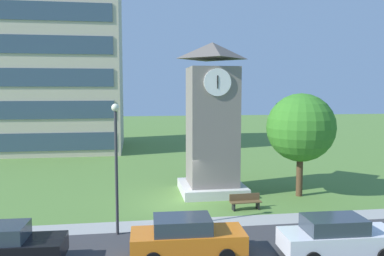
{
  "coord_description": "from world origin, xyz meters",
  "views": [
    {
      "loc": [
        -2.7,
        -22.54,
        6.8
      ],
      "look_at": [
        1.18,
        3.54,
        4.23
      ],
      "focal_mm": 36.8,
      "sensor_mm": 36.0,
      "label": 1
    }
  ],
  "objects_px": {
    "clock_tower": "(212,127)",
    "parked_car_orange": "(187,237)",
    "tree_streetside": "(301,128)",
    "parked_car_white": "(338,237)",
    "street_lamp": "(116,155)",
    "park_bench": "(245,201)",
    "parked_car_black": "(0,246)"
  },
  "relations": [
    {
      "from": "park_bench",
      "to": "street_lamp",
      "type": "distance_m",
      "value": 8.32
    },
    {
      "from": "parked_car_black",
      "to": "parked_car_white",
      "type": "relative_size",
      "value": 0.98
    },
    {
      "from": "street_lamp",
      "to": "tree_streetside",
      "type": "xyz_separation_m",
      "value": [
        11.29,
        5.19,
        0.6
      ]
    },
    {
      "from": "clock_tower",
      "to": "park_bench",
      "type": "height_order",
      "value": "clock_tower"
    },
    {
      "from": "tree_streetside",
      "to": "parked_car_white",
      "type": "height_order",
      "value": "tree_streetside"
    },
    {
      "from": "parked_car_orange",
      "to": "street_lamp",
      "type": "bearing_deg",
      "value": 133.76
    },
    {
      "from": "street_lamp",
      "to": "parked_car_white",
      "type": "relative_size",
      "value": 1.29
    },
    {
      "from": "park_bench",
      "to": "tree_streetside",
      "type": "xyz_separation_m",
      "value": [
        4.24,
        2.3,
        3.94
      ]
    },
    {
      "from": "clock_tower",
      "to": "parked_car_orange",
      "type": "bearing_deg",
      "value": -107.11
    },
    {
      "from": "parked_car_black",
      "to": "street_lamp",
      "type": "bearing_deg",
      "value": 34.48
    },
    {
      "from": "street_lamp",
      "to": "parked_car_white",
      "type": "height_order",
      "value": "street_lamp"
    },
    {
      "from": "park_bench",
      "to": "tree_streetside",
      "type": "relative_size",
      "value": 0.28
    },
    {
      "from": "parked_car_orange",
      "to": "tree_streetside",
      "type": "bearing_deg",
      "value": 44.25
    },
    {
      "from": "clock_tower",
      "to": "parked_car_orange",
      "type": "xyz_separation_m",
      "value": [
        -3.01,
        -9.8,
        -3.51
      ]
    },
    {
      "from": "parked_car_orange",
      "to": "clock_tower",
      "type": "bearing_deg",
      "value": 72.89
    },
    {
      "from": "parked_car_white",
      "to": "parked_car_orange",
      "type": "bearing_deg",
      "value": 171.68
    },
    {
      "from": "clock_tower",
      "to": "parked_car_orange",
      "type": "height_order",
      "value": "clock_tower"
    },
    {
      "from": "parked_car_white",
      "to": "park_bench",
      "type": "bearing_deg",
      "value": 105.63
    },
    {
      "from": "clock_tower",
      "to": "parked_car_white",
      "type": "relative_size",
      "value": 2.06
    },
    {
      "from": "street_lamp",
      "to": "tree_streetside",
      "type": "distance_m",
      "value": 12.44
    },
    {
      "from": "street_lamp",
      "to": "parked_car_orange",
      "type": "height_order",
      "value": "street_lamp"
    },
    {
      "from": "street_lamp",
      "to": "parked_car_black",
      "type": "xyz_separation_m",
      "value": [
        -4.28,
        -2.94,
        -2.94
      ]
    },
    {
      "from": "street_lamp",
      "to": "parked_car_black",
      "type": "height_order",
      "value": "street_lamp"
    },
    {
      "from": "parked_car_orange",
      "to": "park_bench",
      "type": "bearing_deg",
      "value": 54.69
    },
    {
      "from": "tree_streetside",
      "to": "clock_tower",
      "type": "bearing_deg",
      "value": 163.45
    },
    {
      "from": "park_bench",
      "to": "parked_car_white",
      "type": "xyz_separation_m",
      "value": [
        1.9,
        -6.78,
        0.4
      ]
    },
    {
      "from": "parked_car_orange",
      "to": "parked_car_white",
      "type": "bearing_deg",
      "value": -8.32
    },
    {
      "from": "clock_tower",
      "to": "parked_car_black",
      "type": "relative_size",
      "value": 2.09
    },
    {
      "from": "tree_streetside",
      "to": "parked_car_white",
      "type": "bearing_deg",
      "value": -104.45
    },
    {
      "from": "park_bench",
      "to": "parked_car_white",
      "type": "bearing_deg",
      "value": -74.37
    },
    {
      "from": "clock_tower",
      "to": "parked_car_black",
      "type": "height_order",
      "value": "clock_tower"
    },
    {
      "from": "clock_tower",
      "to": "park_bench",
      "type": "distance_m",
      "value": 5.65
    }
  ]
}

